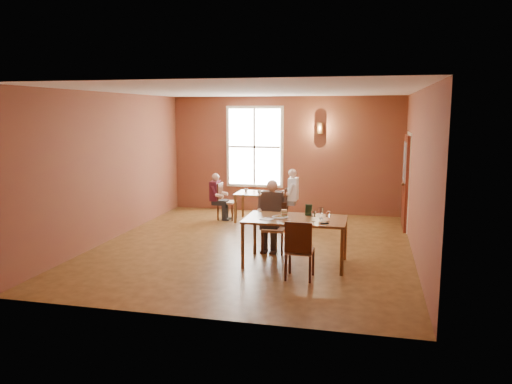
% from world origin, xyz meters
% --- Properties ---
extents(ground, '(6.00, 7.00, 0.01)m').
position_xyz_m(ground, '(0.00, 0.00, 0.00)').
color(ground, brown).
rests_on(ground, ground).
extents(wall_back, '(6.00, 0.04, 3.00)m').
position_xyz_m(wall_back, '(0.00, 3.50, 1.50)').
color(wall_back, brown).
rests_on(wall_back, ground).
extents(wall_front, '(6.00, 0.04, 3.00)m').
position_xyz_m(wall_front, '(0.00, -3.50, 1.50)').
color(wall_front, brown).
rests_on(wall_front, ground).
extents(wall_left, '(0.04, 7.00, 3.00)m').
position_xyz_m(wall_left, '(-3.00, 0.00, 1.50)').
color(wall_left, brown).
rests_on(wall_left, ground).
extents(wall_right, '(0.04, 7.00, 3.00)m').
position_xyz_m(wall_right, '(3.00, 0.00, 1.50)').
color(wall_right, brown).
rests_on(wall_right, ground).
extents(ceiling, '(6.00, 7.00, 0.04)m').
position_xyz_m(ceiling, '(0.00, 0.00, 3.00)').
color(ceiling, white).
rests_on(ceiling, wall_back).
extents(window, '(1.36, 0.10, 1.96)m').
position_xyz_m(window, '(-0.80, 3.45, 1.70)').
color(window, white).
rests_on(window, wall_back).
extents(door, '(0.12, 1.04, 2.10)m').
position_xyz_m(door, '(2.94, 2.30, 1.05)').
color(door, maroon).
rests_on(door, ground).
extents(wall_sconce, '(0.16, 0.16, 0.28)m').
position_xyz_m(wall_sconce, '(0.90, 3.40, 2.20)').
color(wall_sconce, brown).
rests_on(wall_sconce, wall_back).
extents(main_table, '(1.73, 0.97, 0.81)m').
position_xyz_m(main_table, '(0.96, -0.95, 0.40)').
color(main_table, brown).
rests_on(main_table, ground).
extents(chair_diner_main, '(0.41, 0.41, 0.92)m').
position_xyz_m(chair_diner_main, '(0.46, -0.30, 0.46)').
color(chair_diner_main, '#3B200E').
rests_on(chair_diner_main, ground).
extents(diner_main, '(0.52, 0.52, 1.29)m').
position_xyz_m(diner_main, '(0.46, -0.33, 0.65)').
color(diner_main, black).
rests_on(diner_main, ground).
extents(chair_empty, '(0.42, 0.42, 0.95)m').
position_xyz_m(chair_empty, '(1.15, -1.67, 0.47)').
color(chair_empty, '#4B3019').
rests_on(chair_empty, ground).
extents(plate_food, '(0.29, 0.29, 0.04)m').
position_xyz_m(plate_food, '(0.69, -0.96, 0.83)').
color(plate_food, silver).
rests_on(plate_food, main_table).
extents(sandwich, '(0.11, 0.11, 0.11)m').
position_xyz_m(sandwich, '(0.75, -0.87, 0.86)').
color(sandwich, tan).
rests_on(sandwich, main_table).
extents(goblet_a, '(0.09, 0.09, 0.21)m').
position_xyz_m(goblet_a, '(1.38, -0.85, 0.91)').
color(goblet_a, white).
rests_on(goblet_a, main_table).
extents(goblet_b, '(0.10, 0.10, 0.19)m').
position_xyz_m(goblet_b, '(1.53, -1.08, 0.90)').
color(goblet_b, white).
rests_on(goblet_b, main_table).
extents(goblet_c, '(0.09, 0.09, 0.20)m').
position_xyz_m(goblet_c, '(1.29, -1.14, 0.91)').
color(goblet_c, white).
rests_on(goblet_c, main_table).
extents(menu_stand, '(0.13, 0.09, 0.20)m').
position_xyz_m(menu_stand, '(1.15, -0.66, 0.91)').
color(menu_stand, '#1B3621').
rests_on(menu_stand, main_table).
extents(knife, '(0.22, 0.05, 0.00)m').
position_xyz_m(knife, '(0.91, -1.17, 0.81)').
color(knife, white).
rests_on(knife, main_table).
extents(napkin, '(0.25, 0.25, 0.01)m').
position_xyz_m(napkin, '(0.50, -1.13, 0.81)').
color(napkin, white).
rests_on(napkin, main_table).
extents(sunglasses, '(0.13, 0.10, 0.02)m').
position_xyz_m(sunglasses, '(1.49, -1.26, 0.82)').
color(sunglasses, black).
rests_on(sunglasses, main_table).
extents(second_table, '(0.78, 0.78, 0.69)m').
position_xyz_m(second_table, '(-0.56, 2.28, 0.34)').
color(second_table, brown).
rests_on(second_table, ground).
extents(chair_diner_white, '(0.37, 0.37, 0.83)m').
position_xyz_m(chair_diner_white, '(0.09, 2.28, 0.41)').
color(chair_diner_white, brown).
rests_on(chair_diner_white, ground).
extents(diner_white, '(0.49, 0.49, 1.23)m').
position_xyz_m(diner_white, '(0.12, 2.28, 0.61)').
color(diner_white, white).
rests_on(diner_white, ground).
extents(chair_diner_maroon, '(0.40, 0.40, 0.90)m').
position_xyz_m(chair_diner_maroon, '(-1.21, 2.28, 0.45)').
color(chair_diner_maroon, '#432715').
rests_on(chair_diner_maroon, ground).
extents(diner_maroon, '(0.44, 0.44, 1.10)m').
position_xyz_m(diner_maroon, '(-1.24, 2.28, 0.55)').
color(diner_maroon, maroon).
rests_on(diner_maroon, ground).
extents(cup_a, '(0.13, 0.13, 0.09)m').
position_xyz_m(cup_a, '(-0.38, 2.17, 0.73)').
color(cup_a, silver).
rests_on(cup_a, second_table).
extents(cup_b, '(0.10, 0.10, 0.08)m').
position_xyz_m(cup_b, '(-0.76, 2.37, 0.73)').
color(cup_b, white).
rests_on(cup_b, second_table).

